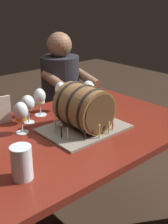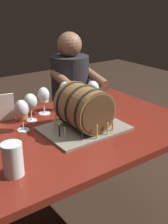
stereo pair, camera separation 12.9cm
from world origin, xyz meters
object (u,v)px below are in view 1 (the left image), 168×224
Objects in this scene: barrel_cake at (84,109)px; beer_pint at (22,164)px; wine_glass_empty at (28,104)px; person_seated_right at (62,112)px; wine_glass_amber at (21,113)px; wine_glass_rose at (60,91)px; dining_table at (74,147)px; wine_glass_red at (88,89)px; menu_card at (1,110)px; wine_glass_white at (40,97)px.

beer_pint is at bearing -159.30° from barrel_cake.
barrel_cake is 0.32m from wine_glass_empty.
person_seated_right reaches higher than beer_pint.
wine_glass_amber reaches higher than wine_glass_empty.
wine_glass_rose reaches higher than beer_pint.
dining_table is 1.11× the size of person_seated_right.
person_seated_right reaches higher than wine_glass_red.
wine_glass_empty is 0.55m from beer_pint.
menu_card reaches higher than beer_pint.
wine_glass_amber is at bearing -140.18° from person_seated_right.
wine_glass_white reaches higher than wine_glass_empty.
wine_glass_white is 0.14× the size of person_seated_right.
menu_card is (-0.29, 0.36, -0.03)m from barrel_cake.
wine_glass_red is (0.22, 0.21, 0.02)m from barrel_cake.
wine_glass_white is (-0.06, 0.32, -0.00)m from barrel_cake.
beer_pint is at bearing -138.66° from wine_glass_rose.
wine_glass_red is 1.15× the size of menu_card.
person_seated_right is at bearing 39.82° from wine_glass_amber.
wine_glass_red reaches higher than beer_pint.
dining_table is 0.39m from wine_glass_red.
wine_glass_rose is at bearing -6.56° from wine_glass_white.
dining_table is at bearing -83.56° from wine_glass_white.
wine_glass_empty is (-0.25, -0.03, -0.01)m from wine_glass_rose.
menu_card is (-0.37, 0.05, -0.05)m from wine_glass_rose.
person_seated_right reaches higher than wine_glass_empty.
person_seated_right is (0.33, 0.43, -0.35)m from wine_glass_rose.
beer_pint is at bearing -150.64° from wine_glass_red.
wine_glass_rose reaches higher than wine_glass_amber.
person_seated_right is at bearing 71.01° from wine_glass_red.
wine_glass_rose is 0.25m from wine_glass_empty.
wine_glass_red is 0.40m from wine_glass_empty.
person_seated_right is (0.43, 0.69, -0.11)m from dining_table.
dining_table is 0.24m from barrel_cake.
wine_glass_amber reaches higher than menu_card.
wine_glass_rose is 1.12× the size of wine_glass_empty.
beer_pint is 0.57m from menu_card.
person_seated_right reaches higher than wine_glass_rose.
barrel_cake reaches higher than wine_glass_empty.
person_seated_right is at bearing 46.32° from beer_pint.
person_seated_right is at bearing 61.46° from barrel_cake.
beer_pint is at bearing -96.40° from menu_card.
person_seated_right is (0.47, 0.42, -0.34)m from wine_glass_white.
menu_card is (-0.02, 0.18, -0.03)m from wine_glass_amber.
wine_glass_empty is 1.17× the size of beer_pint.
person_seated_right reaches higher than menu_card.
wine_glass_white is at bearing 158.57° from wine_glass_red.
wine_glass_rose is 0.14m from wine_glass_white.
person_seated_right reaches higher than wine_glass_amber.
wine_glass_empty is (-0.17, 0.27, -0.00)m from barrel_cake.
dining_table is at bearing -57.74° from wine_glass_empty.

